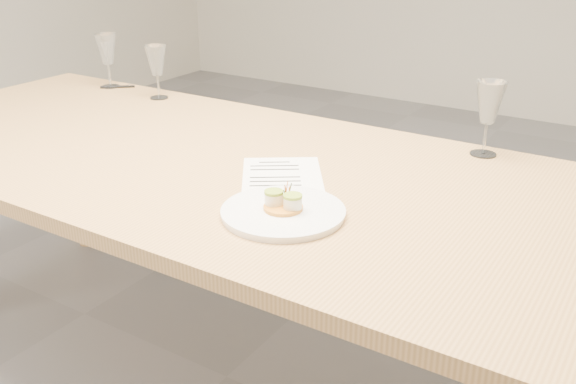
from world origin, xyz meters
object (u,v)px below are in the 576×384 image
Objects in this scene: dining_table at (217,181)px; recipe_sheet at (282,175)px; ballpoint_pen at (118,87)px; wine_glass_2 at (489,104)px; wine_glass_0 at (107,50)px; dinner_plate at (283,211)px; wine_glass_1 at (156,62)px.

dining_table is 7.35× the size of recipe_sheet.
ballpoint_pen is 1.45m from wine_glass_2.
ballpoint_pen is at bearing 179.89° from wine_glass_2.
wine_glass_0 is 1.47m from wine_glass_2.
dining_table is 0.78m from wine_glass_2.
wine_glass_2 reaches higher than recipe_sheet.
wine_glass_0 is at bearing 146.01° from ballpoint_pen.
dinner_plate is 1.44× the size of wine_glass_1.
dinner_plate is at bearing -68.56° from ballpoint_pen.
wine_glass_1 reaches higher than recipe_sheet.
dining_table is 0.73m from wine_glass_1.
wine_glass_1 reaches higher than dinner_plate.
wine_glass_2 is at bearing 34.47° from dining_table.
wine_glass_1 is at bearing 145.72° from dining_table.
wine_glass_0 reaches higher than dining_table.
wine_glass_2 reaches higher than wine_glass_0.
ballpoint_pen is at bearing 173.01° from wine_glass_1.
wine_glass_0 is at bearing 152.41° from dinner_plate.
wine_glass_1 reaches higher than dining_table.
ballpoint_pen is 0.14m from wine_glass_0.
wine_glass_1 is (-0.94, 0.61, 0.12)m from dinner_plate.
wine_glass_2 is (1.47, 0.00, 0.00)m from wine_glass_0.
dinner_plate reaches higher than ballpoint_pen.
dinner_plate is 1.35m from ballpoint_pen.
wine_glass_1 is at bearing -178.68° from wine_glass_2.
dining_table is 11.67× the size of wine_glass_0.
wine_glass_1 is (-0.80, 0.41, 0.13)m from recipe_sheet.
dining_table is 0.93m from ballpoint_pen.
dinner_plate is (0.36, -0.22, 0.08)m from dining_table.
wine_glass_2 is at bearing 13.42° from recipe_sheet.
recipe_sheet is at bearing -21.76° from wine_glass_0.
wine_glass_0 is 0.28m from wine_glass_1.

